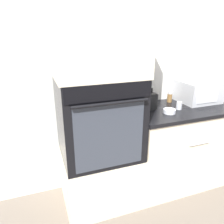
{
  "coord_description": "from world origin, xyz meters",
  "views": [
    {
      "loc": [
        -0.88,
        -1.47,
        1.64
      ],
      "look_at": [
        -0.27,
        0.21,
        0.98
      ],
      "focal_mm": 35.0,
      "sensor_mm": 36.0,
      "label": 1
    }
  ],
  "objects_px": {
    "bowl": "(169,111)",
    "knife_block": "(149,101)",
    "wall_oven": "(99,117)",
    "condiment_jar_near": "(179,106)",
    "microwave": "(198,91)",
    "condiment_jar_mid": "(170,97)"
  },
  "relations": [
    {
      "from": "bowl",
      "to": "knife_block",
      "type": "bearing_deg",
      "value": 123.42
    },
    {
      "from": "wall_oven",
      "to": "condiment_jar_near",
      "type": "relative_size",
      "value": 9.77
    },
    {
      "from": "wall_oven",
      "to": "microwave",
      "type": "relative_size",
      "value": 1.81
    },
    {
      "from": "microwave",
      "to": "bowl",
      "type": "bearing_deg",
      "value": -156.8
    },
    {
      "from": "condiment_jar_mid",
      "to": "bowl",
      "type": "bearing_deg",
      "value": -123.68
    },
    {
      "from": "knife_block",
      "to": "wall_oven",
      "type": "bearing_deg",
      "value": -171.22
    },
    {
      "from": "knife_block",
      "to": "condiment_jar_near",
      "type": "xyz_separation_m",
      "value": [
        0.28,
        -0.13,
        -0.05
      ]
    },
    {
      "from": "bowl",
      "to": "condiment_jar_near",
      "type": "relative_size",
      "value": 1.55
    },
    {
      "from": "knife_block",
      "to": "bowl",
      "type": "xyz_separation_m",
      "value": [
        0.13,
        -0.19,
        -0.06
      ]
    },
    {
      "from": "condiment_jar_mid",
      "to": "condiment_jar_near",
      "type": "bearing_deg",
      "value": -101.31
    },
    {
      "from": "microwave",
      "to": "wall_oven",
      "type": "bearing_deg",
      "value": -174.55
    },
    {
      "from": "wall_oven",
      "to": "bowl",
      "type": "bearing_deg",
      "value": -8.79
    },
    {
      "from": "wall_oven",
      "to": "microwave",
      "type": "bearing_deg",
      "value": 5.45
    },
    {
      "from": "knife_block",
      "to": "condiment_jar_mid",
      "type": "bearing_deg",
      "value": 19.01
    },
    {
      "from": "microwave",
      "to": "condiment_jar_near",
      "type": "xyz_separation_m",
      "value": [
        -0.35,
        -0.15,
        -0.08
      ]
    },
    {
      "from": "wall_oven",
      "to": "knife_block",
      "type": "bearing_deg",
      "value": 8.78
    },
    {
      "from": "microwave",
      "to": "bowl",
      "type": "xyz_separation_m",
      "value": [
        -0.51,
        -0.22,
        -0.1
      ]
    },
    {
      "from": "wall_oven",
      "to": "knife_block",
      "type": "height_order",
      "value": "wall_oven"
    },
    {
      "from": "condiment_jar_near",
      "to": "condiment_jar_mid",
      "type": "height_order",
      "value": "condiment_jar_mid"
    },
    {
      "from": "knife_block",
      "to": "microwave",
      "type": "bearing_deg",
      "value": 2.51
    },
    {
      "from": "bowl",
      "to": "wall_oven",
      "type": "bearing_deg",
      "value": 171.21
    },
    {
      "from": "condiment_jar_near",
      "to": "bowl",
      "type": "bearing_deg",
      "value": -157.68
    }
  ]
}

